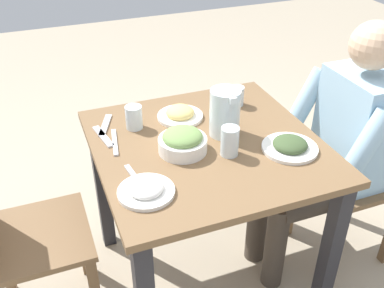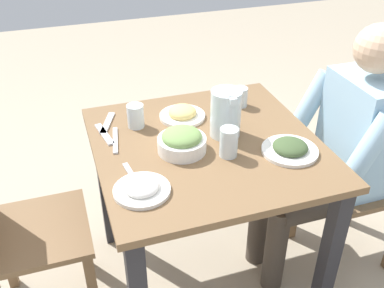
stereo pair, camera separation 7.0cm
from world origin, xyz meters
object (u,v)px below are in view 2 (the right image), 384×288
object	(u,v)px
diner_near	(338,149)
plate_yoghurt	(142,188)
dining_table	(206,171)
chair_near	(371,168)
plate_dolmas	(290,148)
water_glass_near_left	(136,116)
chair_far	(12,226)
water_glass_near_right	(240,97)
water_pitcher	(226,113)
salad_bowl	(182,141)
water_glass_center	(229,142)
plate_fries	(182,114)

from	to	relation	value
diner_near	plate_yoghurt	bearing A→B (deg)	99.82
dining_table	chair_near	world-z (taller)	chair_near
plate_dolmas	plate_yoghurt	bearing A→B (deg)	95.66
chair_near	water_glass_near_left	size ratio (longest dim) A/B	9.01
chair_far	water_glass_near_left	size ratio (longest dim) A/B	9.01
plate_yoghurt	water_glass_near_right	distance (m)	0.71
water_pitcher	plate_yoghurt	xyz separation A→B (m)	(-0.25, 0.39, -0.08)
salad_bowl	chair_near	bearing A→B (deg)	-92.81
water_glass_near_right	water_glass_center	size ratio (longest dim) A/B	0.76
water_glass_near_left	water_glass_center	bearing A→B (deg)	-138.32
diner_near	plate_dolmas	bearing A→B (deg)	107.69
salad_bowl	water_glass_near_right	xyz separation A→B (m)	(0.26, -0.35, 0.00)
water_pitcher	salad_bowl	distance (m)	0.21
plate_fries	plate_yoghurt	bearing A→B (deg)	147.75
chair_near	water_pitcher	bearing A→B (deg)	81.43
water_pitcher	plate_fries	distance (m)	0.23
chair_near	water_glass_center	xyz separation A→B (m)	(-0.04, 0.72, 0.31)
plate_dolmas	water_glass_near_left	xyz separation A→B (m)	(0.37, 0.50, 0.03)
dining_table	diner_near	world-z (taller)	diner_near
water_pitcher	water_glass_near_right	bearing A→B (deg)	-37.01
diner_near	water_glass_near_right	size ratio (longest dim) A/B	13.57
chair_near	water_glass_near_left	distance (m)	1.08
diner_near	water_glass_center	distance (m)	0.55
water_glass_near_left	water_glass_near_right	world-z (taller)	water_glass_near_left
diner_near	water_glass_near_left	distance (m)	0.86
chair_near	water_glass_near_left	bearing A→B (deg)	74.73
chair_far	water_pitcher	world-z (taller)	water_pitcher
plate_dolmas	water_glass_near_right	size ratio (longest dim) A/B	2.46
water_glass_near_right	water_pitcher	bearing A→B (deg)	142.99
water_pitcher	salad_bowl	world-z (taller)	water_pitcher
chair_far	plate_fries	xyz separation A→B (m)	(0.17, -0.74, 0.27)
plate_fries	water_glass_near_right	world-z (taller)	water_glass_near_right
water_glass_near_left	water_glass_center	xyz separation A→B (m)	(-0.31, -0.28, 0.01)
plate_fries	water_glass_center	world-z (taller)	water_glass_center
chair_far	plate_fries	world-z (taller)	chair_far
chair_near	plate_dolmas	bearing A→B (deg)	100.65
water_pitcher	chair_near	bearing A→B (deg)	-98.57
dining_table	chair_far	world-z (taller)	chair_far
dining_table	plate_dolmas	xyz separation A→B (m)	(-0.16, -0.27, 0.15)
diner_near	plate_fries	world-z (taller)	diner_near
dining_table	chair_far	xyz separation A→B (m)	(0.05, 0.77, -0.12)
water_glass_center	dining_table	bearing A→B (deg)	24.00
water_pitcher	chair_far	bearing A→B (deg)	89.25
salad_bowl	plate_dolmas	size ratio (longest dim) A/B	0.87
diner_near	chair_near	bearing A→B (deg)	-90.00
dining_table	chair_far	size ratio (longest dim) A/B	0.98
dining_table	water_pitcher	world-z (taller)	water_pitcher
water_pitcher	salad_bowl	bearing A→B (deg)	106.86
chair_near	salad_bowl	size ratio (longest dim) A/B	4.76
dining_table	plate_yoghurt	world-z (taller)	plate_yoghurt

